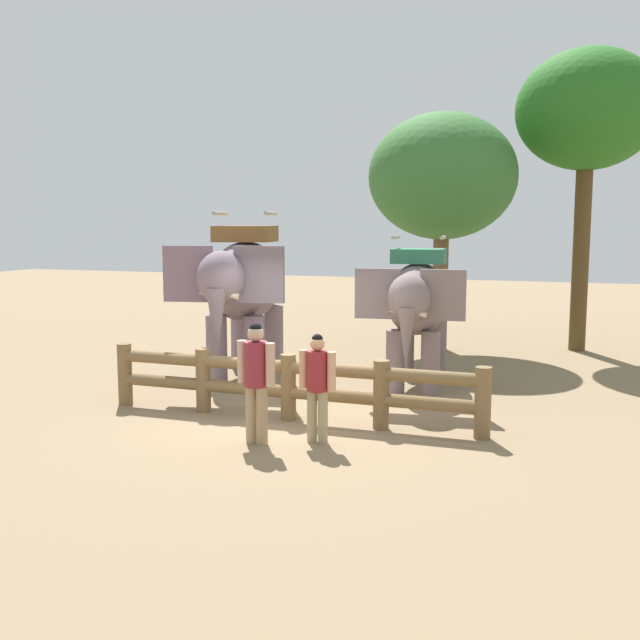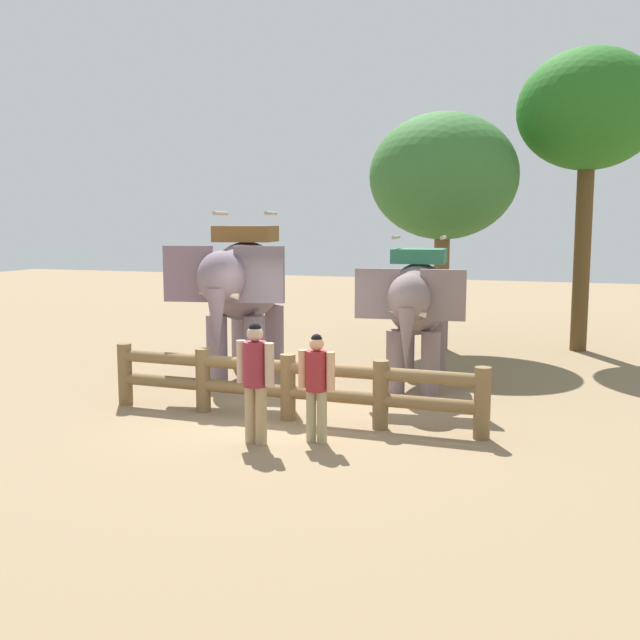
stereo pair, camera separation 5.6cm
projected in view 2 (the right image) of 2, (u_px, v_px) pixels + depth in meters
The scene contains 8 objects.
ground_plane at pixel (282, 423), 11.49m from camera, with size 60.00×60.00×0.00m, color #856E4F.
log_fence at pixel (288, 382), 11.64m from camera, with size 6.27×0.32×1.05m.
elephant_near_left at pixel (243, 285), 14.62m from camera, with size 2.34×3.94×3.31m.
elephant_center at pixel (417, 303), 13.85m from camera, with size 1.89×3.35×2.85m.
tourist_woman_in_black at pixel (317, 380), 10.40m from camera, with size 0.55×0.32×1.56m.
tourist_man_in_blue at pixel (255, 374), 10.33m from camera, with size 0.60×0.39×1.72m.
tree_far_left at pixel (589, 113), 17.32m from camera, with size 3.31×3.31×7.12m.
tree_back_center at pixel (443, 178), 17.64m from camera, with size 3.53×3.53×5.68m.
Camera 2 is at (4.24, -10.37, 3.10)m, focal length 41.63 mm.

